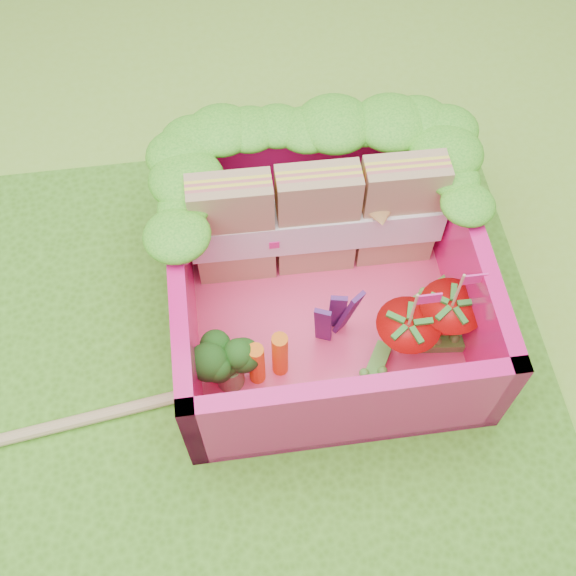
{
  "coord_description": "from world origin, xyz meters",
  "views": [
    {
      "loc": [
        -0.05,
        -1.34,
        2.97
      ],
      "look_at": [
        0.16,
        0.27,
        0.28
      ],
      "focal_mm": 45.0,
      "sensor_mm": 36.0,
      "label": 1
    }
  ],
  "objects_px": {
    "sandwich_stack": "(318,221)",
    "broccoli": "(228,362)",
    "bento_box": "(325,281)",
    "strawberry_left": "(404,339)",
    "strawberry_right": "(446,321)"
  },
  "relations": [
    {
      "from": "bento_box",
      "to": "strawberry_left",
      "type": "relative_size",
      "value": 2.54
    },
    {
      "from": "bento_box",
      "to": "strawberry_left",
      "type": "xyz_separation_m",
      "value": [
        0.3,
        -0.28,
        -0.08
      ]
    },
    {
      "from": "sandwich_stack",
      "to": "broccoli",
      "type": "xyz_separation_m",
      "value": [
        -0.46,
        -0.58,
        -0.11
      ]
    },
    {
      "from": "sandwich_stack",
      "to": "broccoli",
      "type": "distance_m",
      "value": 0.75
    },
    {
      "from": "strawberry_left",
      "to": "strawberry_right",
      "type": "relative_size",
      "value": 0.99
    },
    {
      "from": "bento_box",
      "to": "broccoli",
      "type": "bearing_deg",
      "value": -145.49
    },
    {
      "from": "bento_box",
      "to": "broccoli",
      "type": "xyz_separation_m",
      "value": [
        -0.46,
        -0.31,
        -0.03
      ]
    },
    {
      "from": "strawberry_left",
      "to": "broccoli",
      "type": "bearing_deg",
      "value": -177.74
    },
    {
      "from": "strawberry_right",
      "to": "bento_box",
      "type": "bearing_deg",
      "value": 156.1
    },
    {
      "from": "sandwich_stack",
      "to": "bento_box",
      "type": "bearing_deg",
      "value": -91.15
    },
    {
      "from": "sandwich_stack",
      "to": "strawberry_left",
      "type": "xyz_separation_m",
      "value": [
        0.3,
        -0.55,
        -0.16
      ]
    },
    {
      "from": "broccoli",
      "to": "strawberry_left",
      "type": "bearing_deg",
      "value": 2.26
    },
    {
      "from": "bento_box",
      "to": "strawberry_right",
      "type": "relative_size",
      "value": 2.52
    },
    {
      "from": "bento_box",
      "to": "sandwich_stack",
      "type": "height_order",
      "value": "sandwich_stack"
    },
    {
      "from": "sandwich_stack",
      "to": "strawberry_left",
      "type": "relative_size",
      "value": 2.22
    }
  ]
}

